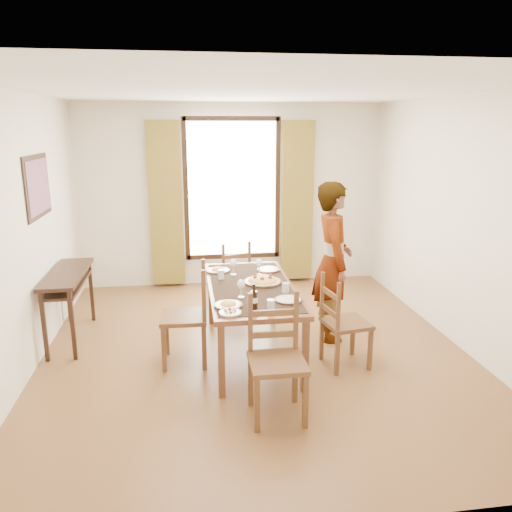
{
  "coord_description": "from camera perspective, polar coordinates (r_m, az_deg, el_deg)",
  "views": [
    {
      "loc": [
        -0.69,
        -4.95,
        2.37
      ],
      "look_at": [
        0.04,
        0.24,
        1.0
      ],
      "focal_mm": 35.0,
      "sensor_mm": 36.0,
      "label": 1
    }
  ],
  "objects": [
    {
      "name": "ground",
      "position": [
        5.53,
        -0.11,
        -10.72
      ],
      "size": [
        5.0,
        5.0,
        0.0
      ],
      "primitive_type": "plane",
      "color": "brown",
      "rests_on": "ground"
    },
    {
      "name": "room_shell",
      "position": [
        5.19,
        -0.36,
        5.48
      ],
      "size": [
        4.6,
        5.1,
        2.74
      ],
      "color": "beige",
      "rests_on": "ground"
    },
    {
      "name": "console_table",
      "position": [
        5.95,
        -20.73,
        -2.78
      ],
      "size": [
        0.38,
        1.2,
        0.8
      ],
      "color": "black",
      "rests_on": "ground"
    },
    {
      "name": "dining_table",
      "position": [
        5.23,
        -0.58,
        -4.07
      ],
      "size": [
        0.88,
        1.87,
        0.76
      ],
      "color": "brown",
      "rests_on": "ground"
    },
    {
      "name": "chair_west",
      "position": [
        5.15,
        -7.81,
        -7.0
      ],
      "size": [
        0.48,
        0.48,
        1.04
      ],
      "rotation": [
        0.0,
        0.0,
        -1.61
      ],
      "color": "brown",
      "rests_on": "ground"
    },
    {
      "name": "chair_north",
      "position": [
        6.54,
        -2.73,
        -2.53
      ],
      "size": [
        0.52,
        0.52,
        0.94
      ],
      "rotation": [
        0.0,
        0.0,
        3.44
      ],
      "color": "brown",
      "rests_on": "ground"
    },
    {
      "name": "chair_south",
      "position": [
        4.22,
        2.35,
        -11.99
      ],
      "size": [
        0.46,
        0.46,
        1.03
      ],
      "rotation": [
        0.0,
        0.0,
        -0.0
      ],
      "color": "brown",
      "rests_on": "ground"
    },
    {
      "name": "chair_east",
      "position": [
        5.12,
        9.93,
        -7.7
      ],
      "size": [
        0.48,
        0.48,
        0.95
      ],
      "rotation": [
        0.0,
        0.0,
        1.73
      ],
      "color": "brown",
      "rests_on": "ground"
    },
    {
      "name": "man",
      "position": [
        5.64,
        8.75,
        -0.66
      ],
      "size": [
        0.74,
        0.57,
        1.79
      ],
      "primitive_type": "imported",
      "rotation": [
        0.0,
        0.0,
        1.46
      ],
      "color": "gray",
      "rests_on": "ground"
    },
    {
      "name": "plate_sw",
      "position": [
        4.63,
        -3.19,
        -5.42
      ],
      "size": [
        0.27,
        0.27,
        0.05
      ],
      "primitive_type": null,
      "color": "silver",
      "rests_on": "dining_table"
    },
    {
      "name": "plate_se",
      "position": [
        4.77,
        3.73,
        -4.82
      ],
      "size": [
        0.27,
        0.27,
        0.05
      ],
      "primitive_type": null,
      "color": "silver",
      "rests_on": "dining_table"
    },
    {
      "name": "plate_nw",
      "position": [
        5.72,
        -4.38,
        -1.49
      ],
      "size": [
        0.27,
        0.27,
        0.05
      ],
      "primitive_type": null,
      "color": "silver",
      "rests_on": "dining_table"
    },
    {
      "name": "plate_ne",
      "position": [
        5.74,
        1.48,
        -1.4
      ],
      "size": [
        0.27,
        0.27,
        0.05
      ],
      "primitive_type": null,
      "color": "silver",
      "rests_on": "dining_table"
    },
    {
      "name": "pasta_platter",
      "position": [
        5.28,
        0.78,
        -2.59
      ],
      "size": [
        0.4,
        0.4,
        0.1
      ],
      "primitive_type": null,
      "color": "orange",
      "rests_on": "dining_table"
    },
    {
      "name": "caprese_plate",
      "position": [
        4.46,
        -2.96,
        -6.33
      ],
      "size": [
        0.2,
        0.2,
        0.04
      ],
      "primitive_type": null,
      "color": "silver",
      "rests_on": "dining_table"
    },
    {
      "name": "wine_glass_a",
      "position": [
        4.83,
        -1.72,
        -3.73
      ],
      "size": [
        0.08,
        0.08,
        0.18
      ],
      "primitive_type": null,
      "color": "white",
      "rests_on": "dining_table"
    },
    {
      "name": "wine_glass_b",
      "position": [
        5.55,
        0.36,
        -1.25
      ],
      "size": [
        0.08,
        0.08,
        0.18
      ],
      "primitive_type": null,
      "color": "white",
      "rests_on": "dining_table"
    },
    {
      "name": "wine_glass_c",
      "position": [
        5.55,
        -2.61,
        -1.26
      ],
      "size": [
        0.08,
        0.08,
        0.18
      ],
      "primitive_type": null,
      "color": "white",
      "rests_on": "dining_table"
    },
    {
      "name": "tumbler_a",
      "position": [
        4.99,
        3.4,
        -3.65
      ],
      "size": [
        0.07,
        0.07,
        0.1
      ],
      "primitive_type": "cylinder",
      "color": "silver",
      "rests_on": "dining_table"
    },
    {
      "name": "tumbler_b",
      "position": [
        5.44,
        -4.02,
        -2.1
      ],
      "size": [
        0.07,
        0.07,
        0.1
      ],
      "primitive_type": "cylinder",
      "color": "silver",
      "rests_on": "dining_table"
    },
    {
      "name": "tumbler_c",
      "position": [
        4.52,
        1.72,
        -5.62
      ],
      "size": [
        0.07,
        0.07,
        0.1
      ],
      "primitive_type": "cylinder",
      "color": "silver",
      "rests_on": "dining_table"
    },
    {
      "name": "wine_bottle",
      "position": [
        4.49,
        -0.24,
        -4.73
      ],
      "size": [
        0.07,
        0.07,
        0.25
      ],
      "primitive_type": null,
      "color": "black",
      "rests_on": "dining_table"
    }
  ]
}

